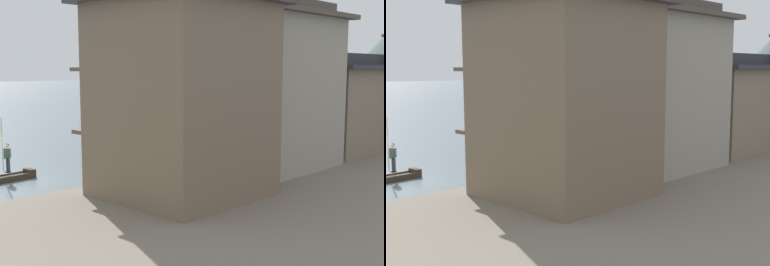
# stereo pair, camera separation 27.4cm
# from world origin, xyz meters

# --- Properties ---
(ground_plane) EXTENTS (400.00, 400.00, 0.00)m
(ground_plane) POSITION_xyz_m (0.00, 0.00, 0.00)
(ground_plane) COLOR slate
(boatman_person) EXTENTS (0.56, 0.30, 3.04)m
(boatman_person) POSITION_xyz_m (-0.73, -0.22, 1.49)
(boatman_person) COLOR black
(boatman_person) RESTS_ON boat_foreground_poled
(boat_moored_nearest) EXTENTS (4.08, 2.21, 0.79)m
(boat_moored_nearest) POSITION_xyz_m (-4.05, 24.92, 0.29)
(boat_moored_nearest) COLOR #33281E
(boat_moored_nearest) RESTS_ON ground
(boat_moored_third) EXTENTS (1.97, 5.06, 0.73)m
(boat_moored_third) POSITION_xyz_m (4.85, 19.91, 0.25)
(boat_moored_third) COLOR brown
(boat_moored_third) RESTS_ON ground
(boat_moored_far) EXTENTS (1.76, 4.03, 0.75)m
(boat_moored_far) POSITION_xyz_m (5.11, 11.11, 0.28)
(boat_moored_far) COLOR brown
(boat_moored_far) RESTS_ON ground
(house_waterfront_nearest) EXTENTS (7.03, 6.71, 8.74)m
(house_waterfront_nearest) POSITION_xyz_m (10.87, 1.60, 5.23)
(house_waterfront_nearest) COLOR #75604C
(house_waterfront_nearest) RESTS_ON riverbank_right
(house_waterfront_second) EXTENTS (5.85, 7.83, 8.74)m
(house_waterfront_second) POSITION_xyz_m (10.28, 9.00, 5.22)
(house_waterfront_second) COLOR gray
(house_waterfront_second) RESTS_ON riverbank_right
(house_waterfront_tall) EXTENTS (5.54, 7.82, 6.14)m
(house_waterfront_tall) POSITION_xyz_m (10.14, 16.80, 3.92)
(house_waterfront_tall) COLOR #7F705B
(house_waterfront_tall) RESTS_ON riverbank_right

